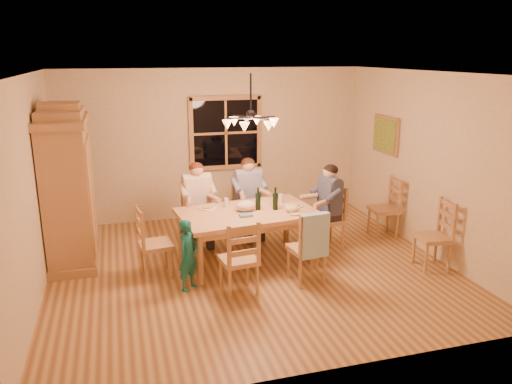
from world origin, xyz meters
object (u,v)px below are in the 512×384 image
object	(u,v)px
chair_end_left	(156,255)
chair_end_right	(327,229)
child	(188,255)
chair_spare_back	(383,218)
adult_plaid_man	(248,188)
wine_bottle_a	(258,199)
chandelier	(251,122)
dining_table	(248,218)
chair_far_left	(198,226)
armoire	(69,191)
chair_spare_front	(432,248)
adult_slate_man	(329,196)
wine_bottle_b	(275,198)
chair_far_right	(248,220)
adult_woman	(197,194)
chair_near_left	(239,271)
chair_near_right	(306,259)

from	to	relation	value
chair_end_left	chair_end_right	xyz separation A→B (m)	(2.66, 0.31, 0.00)
child	chair_spare_back	xyz separation A→B (m)	(3.39, 1.07, -0.17)
adult_plaid_man	wine_bottle_a	size ratio (longest dim) A/B	2.65
chandelier	dining_table	size ratio (longest dim) A/B	0.38
chair_far_left	wine_bottle_a	distance (m)	1.27
armoire	chair_spare_front	bearing A→B (deg)	-18.92
adult_slate_man	chair_spare_back	size ratio (longest dim) A/B	0.88
chandelier	chair_spare_back	xyz separation A→B (m)	(2.45, 0.65, -1.77)
chair_spare_front	armoire	bearing A→B (deg)	77.13
wine_bottle_a	child	xyz separation A→B (m)	(-1.13, -0.70, -0.46)
chair_far_left	chandelier	bearing A→B (deg)	110.69
wine_bottle_b	adult_plaid_man	bearing A→B (deg)	98.56
chair_far_right	adult_plaid_man	size ratio (longest dim) A/B	1.13
dining_table	chair_spare_back	xyz separation A→B (m)	(2.43, 0.40, -0.36)
chair_end_right	adult_woman	xyz separation A→B (m)	(-1.91, 0.69, 0.54)
chair_end_left	adult_slate_man	bearing A→B (deg)	90.00
chair_near_left	adult_woman	bearing A→B (deg)	90.00
chair_near_right	chair_spare_front	world-z (taller)	same
chair_spare_back	adult_slate_man	bearing A→B (deg)	108.33
adult_plaid_man	chair_far_right	bearing A→B (deg)	180.00
dining_table	chair_far_left	world-z (taller)	chair_far_left
wine_bottle_b	chair_spare_back	world-z (taller)	wine_bottle_b
wine_bottle_b	chair_spare_front	world-z (taller)	wine_bottle_b
armoire	chair_near_right	world-z (taller)	armoire
wine_bottle_a	chair_spare_front	world-z (taller)	wine_bottle_a
chair_near_left	adult_plaid_man	bearing A→B (deg)	64.80
adult_plaid_man	chair_near_left	bearing A→B (deg)	64.80
dining_table	chair_spare_front	distance (m)	2.64
chair_near_right	child	distance (m)	1.56
chair_end_left	wine_bottle_b	size ratio (longest dim) A/B	3.00
adult_plaid_man	chair_near_right	bearing A→B (deg)	93.37
dining_table	chair_end_right	bearing A→B (deg)	6.69
chair_near_right	adult_slate_man	size ratio (longest dim) A/B	1.13
child	chair_far_right	bearing A→B (deg)	7.15
chair_near_left	adult_slate_man	bearing A→B (deg)	26.57
adult_woman	adult_plaid_man	distance (m)	0.86
adult_plaid_man	adult_slate_man	size ratio (longest dim) A/B	1.00
armoire	chair_far_right	distance (m)	2.81
dining_table	adult_slate_man	xyz separation A→B (m)	(1.33, 0.16, 0.18)
chair_near_right	child	world-z (taller)	chair_near_right
armoire	adult_woman	bearing A→B (deg)	3.76
chair_end_right	chair_near_left	bearing A→B (deg)	116.57
chair_far_right	adult_slate_man	distance (m)	1.43
chair_near_left	chandelier	bearing A→B (deg)	56.55
chandelier	adult_woman	bearing A→B (deg)	117.38
dining_table	chandelier	bearing A→B (deg)	-93.47
chair_near_left	chair_end_left	xyz separation A→B (m)	(-0.96, 0.80, 0.00)
adult_woman	wine_bottle_a	world-z (taller)	adult_woman
chair_spare_back	chair_end_left	bearing A→B (deg)	104.17
chandelier	chair_near_right	size ratio (longest dim) A/B	0.78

